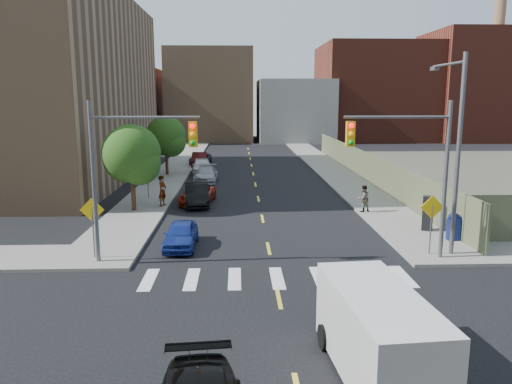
{
  "coord_description": "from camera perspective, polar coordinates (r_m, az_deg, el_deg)",
  "views": [
    {
      "loc": [
        -1.43,
        -14.89,
        7.08
      ],
      "look_at": [
        -0.46,
        12.03,
        2.0
      ],
      "focal_mm": 35.0,
      "sensor_mm": 36.0,
      "label": 1
    }
  ],
  "objects": [
    {
      "name": "signal_nw",
      "position": [
        21.53,
        -14.3,
        3.54
      ],
      "size": [
        4.59,
        0.3,
        7.0
      ],
      "color": "#59595E",
      "rests_on": "ground"
    },
    {
      "name": "warn_sign_nw",
      "position": [
        22.89,
        -18.2,
        -2.7
      ],
      "size": [
        1.06,
        0.06,
        2.83
      ],
      "color": "#59595E",
      "rests_on": "ground"
    },
    {
      "name": "payphone",
      "position": [
        27.99,
        19.02,
        -2.3
      ],
      "size": [
        0.67,
        0.61,
        1.85
      ],
      "primitive_type": "cube",
      "rotation": [
        0.0,
        0.0,
        -0.33
      ],
      "color": "black",
      "rests_on": "sidewalk_ne"
    },
    {
      "name": "ground",
      "position": [
        16.54,
        3.19,
        -14.67
      ],
      "size": [
        160.0,
        160.0,
        0.0
      ],
      "primitive_type": "plane",
      "color": "black",
      "rests_on": "ground"
    },
    {
      "name": "parked_car_black",
      "position": [
        33.59,
        -6.76,
        -0.3
      ],
      "size": [
        1.93,
        4.51,
        1.45
      ],
      "primitive_type": "imported",
      "rotation": [
        0.0,
        0.0,
        0.09
      ],
      "color": "black",
      "rests_on": "ground"
    },
    {
      "name": "bg_bldg_midwest",
      "position": [
        87.01,
        -5.18,
        10.91
      ],
      "size": [
        14.0,
        16.0,
        15.0
      ],
      "primitive_type": "cube",
      "color": "#8C6B4C",
      "rests_on": "ground"
    },
    {
      "name": "bg_bldg_west",
      "position": [
        87.35,
        -15.92,
        9.57
      ],
      "size": [
        14.0,
        18.0,
        12.0
      ],
      "primitive_type": "cube",
      "color": "#592319",
      "rests_on": "ground"
    },
    {
      "name": "mailbox",
      "position": [
        26.55,
        21.65,
        -3.73
      ],
      "size": [
        0.56,
        0.43,
        1.37
      ],
      "rotation": [
        0.0,
        0.0,
        0.01
      ],
      "color": "#0E1852",
      "rests_on": "sidewalk_ne"
    },
    {
      "name": "parked_car_red",
      "position": [
        34.18,
        -6.68,
        -0.31
      ],
      "size": [
        2.45,
        4.56,
        1.22
      ],
      "primitive_type": "imported",
      "rotation": [
        0.0,
        0.0,
        -0.1
      ],
      "color": "#9F210F",
      "rests_on": "ground"
    },
    {
      "name": "warn_sign_midwest",
      "position": [
        35.82,
        -12.3,
        2.27
      ],
      "size": [
        1.06,
        0.06,
        2.83
      ],
      "color": "#59595E",
      "rests_on": "ground"
    },
    {
      "name": "warn_sign_ne",
      "position": [
        23.61,
        19.44,
        -2.37
      ],
      "size": [
        1.06,
        0.06,
        2.83
      ],
      "color": "#59595E",
      "rests_on": "ground"
    },
    {
      "name": "signal_ne",
      "position": [
        22.31,
        17.39,
        3.63
      ],
      "size": [
        4.59,
        0.3,
        7.0
      ],
      "color": "#59595E",
      "rests_on": "ground"
    },
    {
      "name": "bg_bldg_fareast",
      "position": [
        93.62,
        23.29,
        11.0
      ],
      "size": [
        14.0,
        16.0,
        18.0
      ],
      "primitive_type": "cube",
      "color": "#592319",
      "rests_on": "ground"
    },
    {
      "name": "streetlight_ne",
      "position": [
        23.89,
        21.81,
        5.46
      ],
      "size": [
        0.25,
        3.7,
        9.0
      ],
      "color": "#59595E",
      "rests_on": "ground"
    },
    {
      "name": "pedestrian_west",
      "position": [
        33.03,
        -10.64,
        0.13
      ],
      "size": [
        0.69,
        0.84,
        1.98
      ],
      "primitive_type": "imported",
      "rotation": [
        0.0,
        0.0,
        1.22
      ],
      "color": "gray",
      "rests_on": "sidewalk_nw"
    },
    {
      "name": "parked_car_silver",
      "position": [
        42.9,
        -5.75,
        2.03
      ],
      "size": [
        1.93,
        4.62,
        1.33
      ],
      "primitive_type": "imported",
      "rotation": [
        0.0,
        0.0,
        -0.01
      ],
      "color": "#9C9EA4",
      "rests_on": "ground"
    },
    {
      "name": "pedestrian_east",
      "position": [
        31.5,
        12.18,
        -0.73
      ],
      "size": [
        0.99,
        0.89,
        1.65
      ],
      "primitive_type": "imported",
      "rotation": [
        0.0,
        0.0,
        3.55
      ],
      "color": "gray",
      "rests_on": "sidewalk_ne"
    },
    {
      "name": "building_nw",
      "position": [
        49.38,
        -27.19,
        10.59
      ],
      "size": [
        22.0,
        30.0,
        16.0
      ],
      "primitive_type": "cube",
      "color": "#8C6B4C",
      "rests_on": "ground"
    },
    {
      "name": "parked_car_maroon",
      "position": [
        53.01,
        -6.47,
        3.73
      ],
      "size": [
        1.61,
        4.42,
        1.45
      ],
      "primitive_type": "imported",
      "rotation": [
        0.0,
        0.0,
        0.02
      ],
      "color": "#380B0D",
      "rests_on": "ground"
    },
    {
      "name": "sidewalk_nw",
      "position": [
        57.17,
        -8.42,
        3.53
      ],
      "size": [
        3.5,
        73.0,
        0.15
      ],
      "primitive_type": "cube",
      "color": "gray",
      "rests_on": "ground"
    },
    {
      "name": "smokestack",
      "position": [
        95.6,
        25.75,
        13.8
      ],
      "size": [
        1.8,
        1.8,
        28.0
      ],
      "primitive_type": "cylinder",
      "color": "#8C6B4C",
      "rests_on": "ground"
    },
    {
      "name": "parked_car_grey",
      "position": [
        54.47,
        -6.36,
        3.82
      ],
      "size": [
        2.28,
        4.63,
        1.26
      ],
      "primitive_type": "imported",
      "rotation": [
        0.0,
        0.0,
        -0.04
      ],
      "color": "black",
      "rests_on": "ground"
    },
    {
      "name": "fence_north",
      "position": [
        44.66,
        12.26,
        2.94
      ],
      "size": [
        0.12,
        44.0,
        2.5
      ],
      "primitive_type": "cube",
      "color": "#566043",
      "rests_on": "ground"
    },
    {
      "name": "tree_west_far",
      "position": [
        46.54,
        -10.24,
        6.07
      ],
      "size": [
        3.66,
        3.64,
        5.52
      ],
      "color": "#332114",
      "rests_on": "ground"
    },
    {
      "name": "bg_bldg_center",
      "position": [
        85.43,
        4.32,
        9.25
      ],
      "size": [
        12.0,
        16.0,
        10.0
      ],
      "primitive_type": "cube",
      "color": "gray",
      "rests_on": "ground"
    },
    {
      "name": "parked_car_blue",
      "position": [
        24.29,
        -8.57,
        -4.84
      ],
      "size": [
        1.52,
        3.71,
        1.26
      ],
      "primitive_type": "imported",
      "rotation": [
        0.0,
        0.0,
        -0.01
      ],
      "color": "navy",
      "rests_on": "ground"
    },
    {
      "name": "sidewalk_ne",
      "position": [
        57.56,
        7.14,
        3.61
      ],
      "size": [
        3.5,
        73.0,
        0.15
      ],
      "primitive_type": "cube",
      "color": "gray",
      "rests_on": "ground"
    },
    {
      "name": "cargo_van",
      "position": [
        13.61,
        13.51,
        -15.18
      ],
      "size": [
        2.44,
        5.18,
        2.31
      ],
      "rotation": [
        0.0,
        0.0,
        0.08
      ],
      "color": "silver",
      "rests_on": "ground"
    },
    {
      "name": "parked_car_white",
      "position": [
        47.35,
        -6.21,
        2.96
      ],
      "size": [
        2.14,
        4.64,
        1.54
      ],
      "primitive_type": "imported",
      "rotation": [
        0.0,
        0.0,
        0.07
      ],
      "color": "silver",
      "rests_on": "ground"
    },
    {
      "name": "tree_west_near",
      "position": [
        31.83,
        -14.01,
        3.87
      ],
      "size": [
        3.66,
        3.64,
        5.52
      ],
      "color": "#332114",
      "rests_on": "ground"
    },
    {
      "name": "bg_bldg_east",
      "position": [
        89.99,
        13.27,
        10.99
      ],
      "size": [
        18.0,
        18.0,
        16.0
      ],
      "primitive_type": "cube",
      "color": "#592319",
      "rests_on": "ground"
    }
  ]
}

